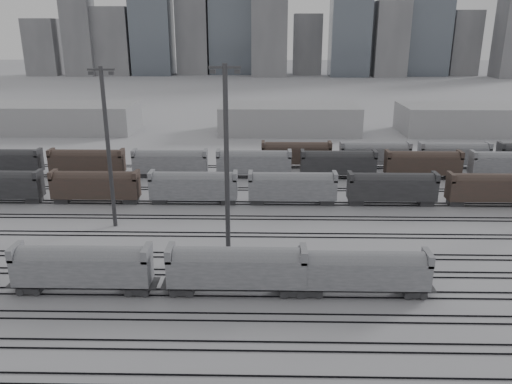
{
  "coord_description": "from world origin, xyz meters",
  "views": [
    {
      "loc": [
        3.44,
        -49.55,
        28.87
      ],
      "look_at": [
        1.87,
        26.23,
        4.0
      ],
      "focal_mm": 35.0,
      "sensor_mm": 36.0,
      "label": 1
    }
  ],
  "objects_px": {
    "hopper_car_c": "(364,269)",
    "hopper_car_b": "(237,266)",
    "hopper_car_a": "(82,265)",
    "light_mast_c": "(227,157)"
  },
  "relations": [
    {
      "from": "hopper_car_b",
      "to": "hopper_car_c",
      "type": "relative_size",
      "value": 1.07
    },
    {
      "from": "hopper_car_c",
      "to": "hopper_car_b",
      "type": "bearing_deg",
      "value": 180.0
    },
    {
      "from": "hopper_car_c",
      "to": "light_mast_c",
      "type": "relative_size",
      "value": 0.59
    },
    {
      "from": "hopper_car_a",
      "to": "hopper_car_b",
      "type": "relative_size",
      "value": 1.0
    },
    {
      "from": "hopper_car_b",
      "to": "hopper_car_c",
      "type": "bearing_deg",
      "value": -0.0
    },
    {
      "from": "light_mast_c",
      "to": "hopper_car_c",
      "type": "bearing_deg",
      "value": -35.54
    },
    {
      "from": "hopper_car_a",
      "to": "light_mast_c",
      "type": "distance_m",
      "value": 21.74
    },
    {
      "from": "hopper_car_a",
      "to": "hopper_car_c",
      "type": "bearing_deg",
      "value": -0.0
    },
    {
      "from": "hopper_car_b",
      "to": "light_mast_c",
      "type": "distance_m",
      "value": 15.19
    },
    {
      "from": "hopper_car_b",
      "to": "hopper_car_c",
      "type": "height_order",
      "value": "hopper_car_b"
    }
  ]
}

